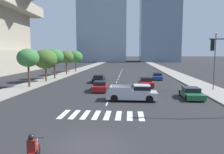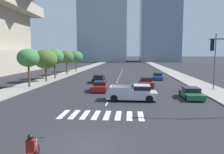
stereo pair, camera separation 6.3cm
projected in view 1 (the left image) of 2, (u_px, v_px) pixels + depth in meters
The scene contains 18 objects.
ground_plane at pixel (88, 146), 11.39m from camera, with size 800.00×800.00×0.00m, color #28282B.
sidewalk_east at pixel (187, 80), 40.04m from camera, with size 4.00×260.00×0.15m, color gray.
sidewalk_west at pixel (52, 78), 42.17m from camera, with size 4.00×260.00×0.15m, color gray.
crosswalk_near at pixel (102, 115), 17.10m from camera, with size 6.75×2.63×0.01m.
lane_divider_center at pixel (119, 77), 44.84m from camera, with size 0.14×50.00×0.01m.
motorcycle_lead at pixel (33, 153), 9.29m from camera, with size 0.72×2.16×1.49m.
pickup_truck at pixel (134, 93), 22.39m from camera, with size 5.29×2.12×1.67m.
sedan_blue_0 at pixel (157, 76), 40.89m from camera, with size 2.22×4.62×1.20m.
sedan_red_1 at pixel (146, 82), 32.09m from camera, with size 2.04×4.45×1.33m.
sedan_black_2 at pixel (99, 79), 36.61m from camera, with size 2.01×4.66×1.31m.
sedan_green_3 at pixel (191, 93), 23.50m from camera, with size 1.98×4.28×1.21m.
sedan_red_4 at pixel (100, 86), 28.32m from camera, with size 1.99×4.64×1.30m.
street_lamp_east at pixel (215, 57), 27.94m from camera, with size 0.50×0.24×7.54m.
street_tree_nearest at pixel (28, 58), 30.37m from camera, with size 3.09×3.09×5.52m.
street_tree_second at pixel (45, 59), 36.64m from camera, with size 4.01×4.01×5.58m.
street_tree_third at pixel (54, 57), 40.93m from camera, with size 3.62×3.62×5.79m.
street_tree_fourth at pixel (66, 57), 48.78m from camera, with size 3.38×3.38×5.51m.
street_tree_fifth at pixel (75, 57), 57.09m from camera, with size 3.83×3.83×5.57m.
Camera 1 is at (2.17, -10.78, 4.93)m, focal length 33.95 mm.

